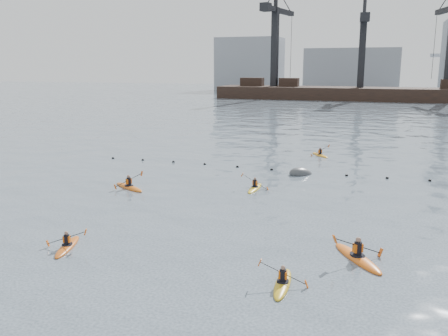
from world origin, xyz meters
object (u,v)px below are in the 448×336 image
at_px(kayaker_3, 255,188).
at_px(mooring_buoy, 301,174).
at_px(kayaker_0, 67,246).
at_px(kayaker_1, 283,283).
at_px(kayaker_5, 320,155).
at_px(kayaker_2, 129,187).
at_px(kayaker_4, 357,257).

distance_m(kayaker_3, mooring_buoy, 5.99).
relative_size(kayaker_0, kayaker_1, 1.00).
bearing_deg(kayaker_3, kayaker_5, 79.52).
relative_size(kayaker_1, mooring_buoy, 1.36).
distance_m(kayaker_2, kayaker_5, 20.01).
distance_m(kayaker_1, kayaker_4, 4.40).
bearing_deg(kayaker_3, kayaker_2, -162.64).
relative_size(kayaker_0, kayaker_3, 1.00).
bearing_deg(kayaker_1, mooring_buoy, 93.74).
height_order(kayaker_1, kayaker_2, kayaker_2).
height_order(kayaker_1, mooring_buoy, kayaker_1).
relative_size(kayaker_0, mooring_buoy, 1.36).
bearing_deg(kayaker_4, kayaker_3, -88.90).
bearing_deg(kayaker_5, kayaker_0, -143.05).
xyz_separation_m(kayaker_1, kayaker_4, (2.60, 3.55, 0.02)).
distance_m(kayaker_5, mooring_buoy, 8.53).
distance_m(kayaker_2, kayaker_4, 17.74).
bearing_deg(kayaker_2, mooring_buoy, -22.53).
distance_m(kayaker_0, kayaker_3, 14.49).
height_order(kayaker_3, kayaker_4, kayaker_4).
bearing_deg(kayaker_4, mooring_buoy, -106.48).
bearing_deg(kayaker_0, kayaker_4, -4.35).
height_order(kayaker_1, kayaker_3, kayaker_3).
height_order(kayaker_1, kayaker_4, kayaker_4).
height_order(kayaker_0, kayaker_2, kayaker_2).
bearing_deg(mooring_buoy, kayaker_1, -82.24).
relative_size(kayaker_1, kayaker_3, 1.00).
xyz_separation_m(kayaker_4, mooring_buoy, (-5.26, 15.97, -0.11)).
xyz_separation_m(kayaker_4, kayaker_5, (-4.91, 24.49, -0.03)).
distance_m(kayaker_2, mooring_buoy, 13.45).
relative_size(kayaker_3, mooring_buoy, 1.36).
xyz_separation_m(kayaker_2, kayaker_4, (15.94, -7.79, 0.01)).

